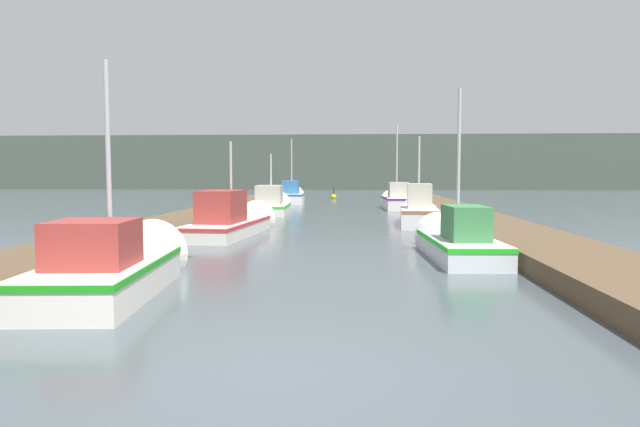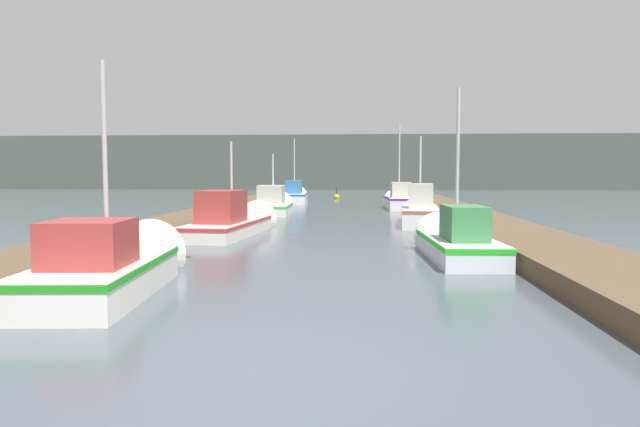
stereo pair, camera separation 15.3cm
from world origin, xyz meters
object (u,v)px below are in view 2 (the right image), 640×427
(fishing_boat_3, at_px, (420,211))
(mooring_piling_1, at_px, (267,196))
(mooring_piling_3, at_px, (414,194))
(channel_buoy, at_px, (337,197))
(mooring_piling_0, at_px, (414,195))
(mooring_piling_2, at_px, (277,195))
(fishing_boat_4, at_px, (274,205))
(fishing_boat_6, at_px, (295,195))
(fishing_boat_0, at_px, (115,265))
(fishing_boat_5, at_px, (398,200))
(fishing_boat_2, at_px, (234,221))
(fishing_boat_1, at_px, (455,240))

(fishing_boat_3, height_order, mooring_piling_1, fishing_boat_3)
(mooring_piling_3, bearing_deg, channel_buoy, 126.28)
(mooring_piling_0, xyz_separation_m, channel_buoy, (-5.15, 6.58, -0.44))
(fishing_boat_3, distance_m, mooring_piling_1, 12.67)
(fishing_boat_3, height_order, mooring_piling_2, fishing_boat_3)
(fishing_boat_4, bearing_deg, mooring_piling_3, 45.68)
(fishing_boat_6, distance_m, mooring_piling_3, 7.74)
(fishing_boat_3, bearing_deg, fishing_boat_0, -112.48)
(fishing_boat_3, relative_size, fishing_boat_5, 1.11)
(mooring_piling_0, bearing_deg, mooring_piling_2, -176.74)
(fishing_boat_4, bearing_deg, mooring_piling_1, 101.46)
(fishing_boat_2, bearing_deg, fishing_boat_3, 36.67)
(fishing_boat_3, relative_size, channel_buoy, 5.78)
(fishing_boat_6, relative_size, mooring_piling_0, 5.12)
(fishing_boat_3, bearing_deg, fishing_boat_2, -144.09)
(fishing_boat_0, relative_size, fishing_boat_3, 0.89)
(fishing_boat_4, distance_m, mooring_piling_3, 11.21)
(fishing_boat_1, height_order, fishing_boat_4, fishing_boat_1)
(fishing_boat_0, xyz_separation_m, fishing_boat_3, (6.49, 12.79, 0.08))
(fishing_boat_5, bearing_deg, mooring_piling_3, 71.43)
(fishing_boat_2, bearing_deg, fishing_boat_4, 95.82)
(fishing_boat_5, bearing_deg, mooring_piling_2, 147.23)
(fishing_boat_6, xyz_separation_m, mooring_piling_0, (7.66, -0.89, 0.10))
(fishing_boat_2, bearing_deg, fishing_boat_1, -30.98)
(mooring_piling_1, bearing_deg, channel_buoy, 71.05)
(fishing_boat_6, xyz_separation_m, mooring_piling_2, (-0.97, -1.38, 0.05))
(mooring_piling_0, distance_m, mooring_piling_1, 9.55)
(mooring_piling_0, bearing_deg, mooring_piling_1, -156.18)
(mooring_piling_1, bearing_deg, fishing_boat_2, -84.85)
(fishing_boat_2, distance_m, channel_buoy, 24.55)
(fishing_boat_6, height_order, mooring_piling_3, fishing_boat_6)
(fishing_boat_0, height_order, fishing_boat_3, fishing_boat_0)
(fishing_boat_5, height_order, mooring_piling_3, fishing_boat_5)
(fishing_boat_6, bearing_deg, mooring_piling_1, -106.12)
(fishing_boat_1, height_order, fishing_boat_6, fishing_boat_6)
(fishing_boat_3, xyz_separation_m, mooring_piling_2, (-7.55, 13.46, 0.04))
(mooring_piling_1, bearing_deg, mooring_piling_2, 88.24)
(mooring_piling_1, distance_m, mooring_piling_2, 3.37)
(mooring_piling_2, bearing_deg, channel_buoy, 63.79)
(fishing_boat_2, xyz_separation_m, fishing_boat_6, (-0.19, 18.75, 0.06))
(fishing_boat_1, bearing_deg, mooring_piling_2, 106.04)
(fishing_boat_1, distance_m, fishing_boat_2, 7.86)
(fishing_boat_0, height_order, fishing_boat_1, fishing_boat_1)
(fishing_boat_1, relative_size, mooring_piling_2, 4.53)
(mooring_piling_1, height_order, channel_buoy, mooring_piling_1)
(fishing_boat_4, xyz_separation_m, fishing_boat_5, (6.28, 3.91, 0.06))
(fishing_boat_0, distance_m, channel_buoy, 33.40)
(mooring_piling_1, height_order, mooring_piling_3, mooring_piling_1)
(fishing_boat_6, relative_size, mooring_piling_3, 4.72)
(channel_buoy, bearing_deg, mooring_piling_2, -116.21)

